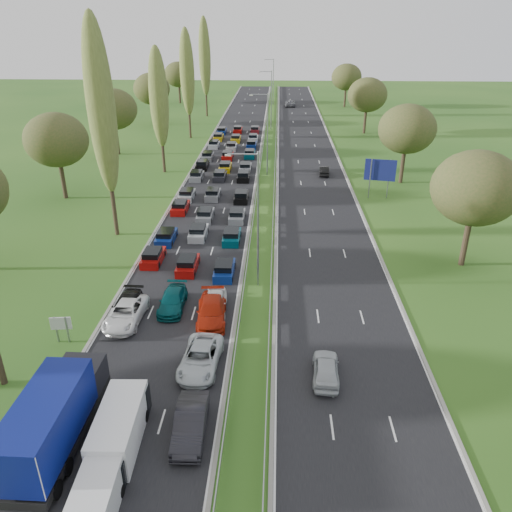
{
  "coord_description": "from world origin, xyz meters",
  "views": [
    {
      "loc": [
        6.04,
        3.91,
        21.42
      ],
      "look_at": [
        4.2,
        45.88,
        1.5
      ],
      "focal_mm": 35.0,
      "sensor_mm": 36.0,
      "label": 1
    }
  ],
  "objects_px": {
    "direction_sign": "(380,172)",
    "near_car_2": "(126,313)",
    "near_car_3": "(126,307)",
    "info_sign": "(61,326)",
    "white_van_front": "(95,504)",
    "blue_lorry": "(56,416)",
    "white_van_rear": "(121,424)"
  },
  "relations": [
    {
      "from": "info_sign",
      "to": "near_car_3",
      "type": "bearing_deg",
      "value": 47.89
    },
    {
      "from": "direction_sign",
      "to": "near_car_2",
      "type": "bearing_deg",
      "value": -128.66
    },
    {
      "from": "near_car_2",
      "to": "info_sign",
      "type": "height_order",
      "value": "info_sign"
    },
    {
      "from": "near_car_2",
      "to": "white_van_front",
      "type": "relative_size",
      "value": 1.13
    },
    {
      "from": "near_car_3",
      "to": "white_van_front",
      "type": "bearing_deg",
      "value": -77.21
    },
    {
      "from": "near_car_2",
      "to": "near_car_3",
      "type": "distance_m",
      "value": 1.1
    },
    {
      "from": "blue_lorry",
      "to": "white_van_front",
      "type": "distance_m",
      "value": 5.72
    },
    {
      "from": "near_car_2",
      "to": "direction_sign",
      "type": "bearing_deg",
      "value": 53.35
    },
    {
      "from": "near_car_2",
      "to": "white_van_front",
      "type": "height_order",
      "value": "white_van_front"
    },
    {
      "from": "near_car_2",
      "to": "direction_sign",
      "type": "distance_m",
      "value": 40.03
    },
    {
      "from": "info_sign",
      "to": "direction_sign",
      "type": "relative_size",
      "value": 0.4
    },
    {
      "from": "white_van_rear",
      "to": "blue_lorry",
      "type": "bearing_deg",
      "value": -172.93
    },
    {
      "from": "white_van_front",
      "to": "near_car_2",
      "type": "bearing_deg",
      "value": 98.77
    },
    {
      "from": "white_van_front",
      "to": "white_van_rear",
      "type": "bearing_deg",
      "value": 89.73
    },
    {
      "from": "near_car_2",
      "to": "near_car_3",
      "type": "relative_size",
      "value": 1.12
    },
    {
      "from": "blue_lorry",
      "to": "near_car_2",
      "type": "bearing_deg",
      "value": 90.04
    },
    {
      "from": "near_car_3",
      "to": "blue_lorry",
      "type": "bearing_deg",
      "value": -87.99
    },
    {
      "from": "near_car_2",
      "to": "direction_sign",
      "type": "xyz_separation_m",
      "value": [
        24.95,
        31.18,
        2.8
      ]
    },
    {
      "from": "near_car_3",
      "to": "direction_sign",
      "type": "xyz_separation_m",
      "value": [
        25.24,
        30.12,
        2.84
      ]
    },
    {
      "from": "info_sign",
      "to": "direction_sign",
      "type": "bearing_deg",
      "value": 49.78
    },
    {
      "from": "info_sign",
      "to": "direction_sign",
      "type": "distance_m",
      "value": 44.65
    },
    {
      "from": "near_car_2",
      "to": "near_car_3",
      "type": "xyz_separation_m",
      "value": [
        -0.29,
        1.06,
        -0.05
      ]
    },
    {
      "from": "near_car_2",
      "to": "info_sign",
      "type": "relative_size",
      "value": 2.58
    },
    {
      "from": "white_van_front",
      "to": "blue_lorry",
      "type": "bearing_deg",
      "value": 126.03
    },
    {
      "from": "near_car_3",
      "to": "white_van_rear",
      "type": "xyz_separation_m",
      "value": [
        3.46,
        -13.1,
        0.42
      ]
    },
    {
      "from": "near_car_3",
      "to": "info_sign",
      "type": "height_order",
      "value": "info_sign"
    },
    {
      "from": "blue_lorry",
      "to": "white_van_rear",
      "type": "distance_m",
      "value": 3.47
    },
    {
      "from": "near_car_2",
      "to": "white_van_front",
      "type": "bearing_deg",
      "value": -76.81
    },
    {
      "from": "blue_lorry",
      "to": "white_van_front",
      "type": "relative_size",
      "value": 1.97
    },
    {
      "from": "near_car_2",
      "to": "white_van_front",
      "type": "xyz_separation_m",
      "value": [
        3.35,
        -16.96,
        0.22
      ]
    },
    {
      "from": "near_car_3",
      "to": "info_sign",
      "type": "distance_m",
      "value": 5.35
    },
    {
      "from": "near_car_2",
      "to": "direction_sign",
      "type": "height_order",
      "value": "direction_sign"
    }
  ]
}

